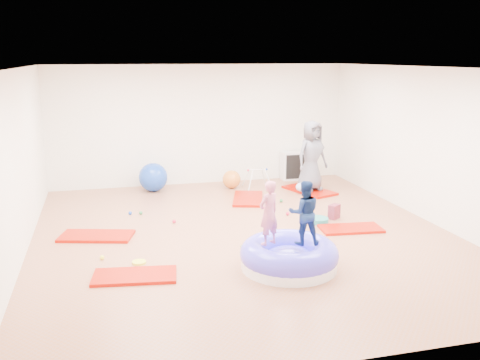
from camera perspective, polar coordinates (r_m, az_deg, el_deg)
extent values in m
cube|color=#9D6751|center=(9.16, 0.48, -5.90)|extent=(7.00, 8.00, 0.01)
cube|color=white|center=(8.66, 0.51, 11.89)|extent=(7.00, 8.00, 0.01)
cube|color=white|center=(12.67, -4.25, 5.89)|extent=(7.00, 0.01, 2.80)
cube|color=white|center=(5.16, 12.18, -5.07)|extent=(7.00, 0.01, 2.80)
cube|color=white|center=(8.60, -22.65, 1.47)|extent=(0.01, 8.00, 2.80)
cube|color=white|center=(10.28, 19.73, 3.47)|extent=(0.01, 8.00, 2.80)
cube|color=#B30800|center=(7.62, -11.17, -10.01)|extent=(1.21, 0.73, 0.05)
cube|color=#B30800|center=(9.36, -15.06, -5.79)|extent=(1.31, 0.91, 0.05)
cube|color=#B30800|center=(11.35, 0.87, -2.01)|extent=(0.93, 1.33, 0.05)
cube|color=#B30800|center=(9.63, 11.74, -5.10)|extent=(1.12, 0.64, 0.04)
cube|color=#B30800|center=(12.14, 7.41, -1.11)|extent=(1.00, 1.37, 0.05)
cylinder|color=white|center=(7.81, 5.24, -8.80)|extent=(1.38, 1.38, 0.16)
torus|color=#4D44F6|center=(7.76, 5.26, -7.81)|extent=(1.42, 1.42, 0.38)
ellipsoid|color=#4D44F6|center=(7.79, 5.25, -8.42)|extent=(0.75, 0.75, 0.34)
imported|color=#D56B88|center=(7.53, 3.09, -3.16)|extent=(0.40, 0.35, 0.93)
imported|color=navy|center=(7.59, 6.88, -3.12)|extent=(0.50, 0.42, 0.93)
imported|color=slate|center=(11.93, 7.66, 2.58)|extent=(0.87, 0.70, 1.56)
ellipsoid|color=#B0C3F2|center=(11.89, 6.83, -0.73)|extent=(0.38, 0.24, 0.22)
sphere|color=beige|center=(11.73, 7.14, -0.80)|extent=(0.18, 0.18, 0.18)
sphere|color=#2C8042|center=(8.53, 0.27, -7.13)|extent=(0.07, 0.07, 0.07)
sphere|color=#FDFF30|center=(8.35, -14.50, -8.02)|extent=(0.07, 0.07, 0.07)
sphere|color=#DC1E45|center=(9.86, -7.04, -4.40)|extent=(0.07, 0.07, 0.07)
sphere|color=#1842B9|center=(10.51, -11.64, -3.47)|extent=(0.07, 0.07, 0.07)
sphere|color=#DC1E45|center=(10.29, 5.11, -3.60)|extent=(0.07, 0.07, 0.07)
sphere|color=#2C8042|center=(10.48, -10.54, -3.47)|extent=(0.07, 0.07, 0.07)
sphere|color=#2C8042|center=(11.20, 4.42, -2.21)|extent=(0.07, 0.07, 0.07)
sphere|color=#1842B9|center=(12.16, -9.25, 0.29)|extent=(0.65, 0.65, 0.65)
sphere|color=orange|center=(12.31, -0.90, 0.07)|extent=(0.42, 0.42, 0.42)
cylinder|color=silver|center=(12.03, 1.15, -0.06)|extent=(0.17, 0.18, 0.46)
cylinder|color=silver|center=(12.40, 0.66, 0.33)|extent=(0.17, 0.18, 0.46)
cylinder|color=silver|center=(12.15, 3.08, 0.05)|extent=(0.17, 0.18, 0.46)
cylinder|color=silver|center=(12.51, 2.54, 0.44)|extent=(0.17, 0.18, 0.46)
cylinder|color=silver|center=(12.23, 1.86, 1.10)|extent=(0.44, 0.03, 0.03)
sphere|color=#DC1E45|center=(12.17, 0.87, 1.05)|extent=(0.05, 0.05, 0.05)
sphere|color=#1842B9|center=(12.29, 2.85, 1.15)|extent=(0.05, 0.05, 0.05)
cube|color=silver|center=(13.26, 5.91, 1.56)|extent=(0.69, 0.34, 0.69)
cube|color=black|center=(13.11, 6.16, 1.42)|extent=(0.60, 0.02, 0.60)
cube|color=silver|center=(13.22, 5.99, 1.52)|extent=(0.02, 0.24, 0.61)
cube|color=silver|center=(13.22, 5.99, 1.52)|extent=(0.61, 0.24, 0.02)
cylinder|color=teal|center=(9.94, 8.30, -4.25)|extent=(0.39, 0.39, 0.09)
cube|color=#BE274A|center=(10.19, 10.02, -3.34)|extent=(0.27, 0.26, 0.27)
cylinder|color=#FDFF30|center=(8.11, -10.71, -8.62)|extent=(0.21, 0.21, 0.03)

